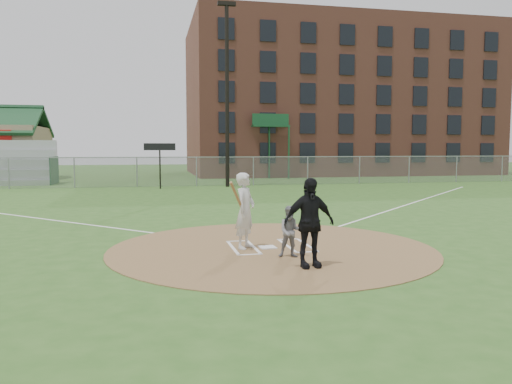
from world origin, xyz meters
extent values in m
plane|color=#305A1F|center=(0.00, 0.00, 0.00)|extent=(140.00, 140.00, 0.00)
cylinder|color=olive|center=(0.00, 0.00, 0.01)|extent=(8.40, 8.40, 0.02)
cube|color=white|center=(-0.12, -0.01, 0.03)|extent=(0.45, 0.45, 0.03)
cube|color=white|center=(9.00, 9.00, 0.01)|extent=(17.04, 17.04, 0.01)
cube|color=white|center=(-9.00, 9.00, 0.01)|extent=(17.04, 17.04, 0.01)
imported|color=gray|center=(0.17, -1.20, 0.63)|extent=(0.67, 0.56, 1.22)
imported|color=black|center=(0.28, -2.24, 1.00)|extent=(1.18, 0.57, 1.95)
cube|color=white|center=(-1.00, 0.15, 0.03)|extent=(0.08, 1.80, 0.01)
cube|color=white|center=(-0.45, 0.15, 0.03)|extent=(0.08, 1.80, 0.01)
cube|color=white|center=(-0.72, 1.05, 0.03)|extent=(0.62, 0.08, 0.01)
cube|color=white|center=(-0.72, -0.75, 0.03)|extent=(0.62, 0.08, 0.01)
cube|color=white|center=(1.00, 0.15, 0.03)|extent=(0.08, 1.80, 0.01)
cube|color=white|center=(0.45, 0.15, 0.03)|extent=(0.08, 1.80, 0.01)
cube|color=white|center=(0.72, 1.05, 0.03)|extent=(0.62, 0.08, 0.01)
cube|color=white|center=(0.72, -0.75, 0.03)|extent=(0.62, 0.08, 0.01)
imported|color=silver|center=(-0.69, 0.06, 1.00)|extent=(0.79, 0.85, 1.95)
cylinder|color=olive|center=(-0.99, -0.34, 1.45)|extent=(0.42, 0.52, 0.70)
cube|color=slate|center=(0.00, 22.00, 1.00)|extent=(56.00, 0.03, 2.00)
cube|color=gray|center=(0.00, 22.00, 2.00)|extent=(56.00, 0.06, 0.06)
cube|color=gray|center=(0.00, 22.00, 1.00)|extent=(56.08, 0.08, 2.00)
cube|color=#194728|center=(-10.00, 26.20, 1.00)|extent=(0.08, 3.20, 2.00)
cube|color=brown|center=(16.00, 38.00, 7.50)|extent=(30.00, 16.00, 15.00)
cube|color=black|center=(15.90, 29.94, 7.40)|extent=(26.60, 0.10, 12.20)
cube|color=#194728|center=(7.00, 29.34, 4.50)|extent=(3.20, 1.00, 0.15)
cube|color=#194728|center=(7.00, 29.84, 2.25)|extent=(0.12, 0.12, 4.50)
cube|color=#194728|center=(8.50, 28.89, 2.25)|extent=(0.12, 0.12, 4.50)
cube|color=#194728|center=(7.00, 29.34, 5.05)|extent=(3.20, 0.08, 1.00)
cylinder|color=black|center=(2.00, 21.00, 6.00)|extent=(0.26, 0.26, 12.00)
cube|color=black|center=(2.00, 21.00, 12.10)|extent=(1.20, 0.30, 0.25)
cylinder|color=black|center=(-2.50, 20.20, 1.30)|extent=(0.10, 0.10, 2.60)
cube|color=black|center=(-2.50, 20.20, 2.70)|extent=(2.00, 0.10, 0.45)
camera|label=1|loc=(-3.02, -12.44, 2.59)|focal=35.00mm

